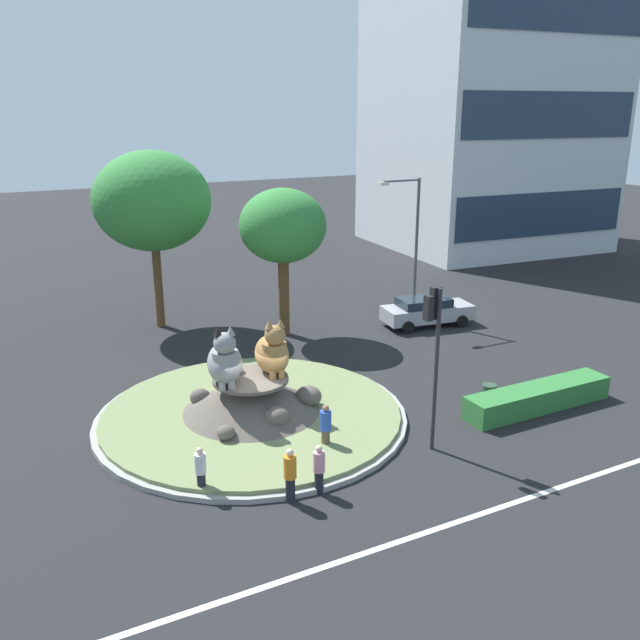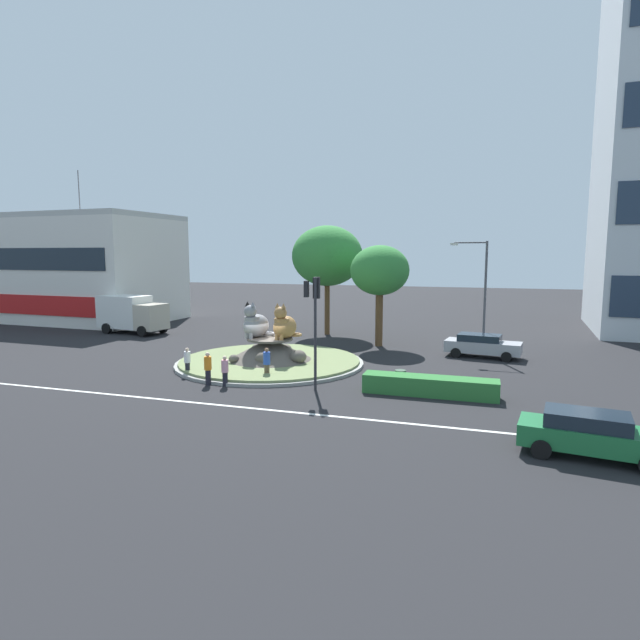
% 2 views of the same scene
% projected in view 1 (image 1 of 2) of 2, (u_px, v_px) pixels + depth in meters
% --- Properties ---
extents(ground_plane, '(160.00, 160.00, 0.00)m').
position_uv_depth(ground_plane, '(252.00, 418.00, 24.94)').
color(ground_plane, black).
extents(lane_centreline, '(112.00, 0.20, 0.01)m').
position_uv_depth(lane_centreline, '(376.00, 549.00, 17.54)').
color(lane_centreline, silver).
rests_on(lane_centreline, ground).
extents(roundabout_island, '(11.46, 11.46, 1.63)m').
position_uv_depth(roundabout_island, '(252.00, 405.00, 24.78)').
color(roundabout_island, gray).
rests_on(roundabout_island, ground).
extents(cat_statue_grey, '(1.81, 2.22, 2.26)m').
position_uv_depth(cat_statue_grey, '(225.00, 361.00, 23.76)').
color(cat_statue_grey, gray).
rests_on(cat_statue_grey, roundabout_island).
extents(cat_statue_tabby, '(1.63, 2.23, 2.20)m').
position_uv_depth(cat_statue_tabby, '(273.00, 352.00, 24.67)').
color(cat_statue_tabby, '#9E703D').
rests_on(cat_statue_tabby, roundabout_island).
extents(traffic_light_mast, '(0.71, 0.55, 5.61)m').
position_uv_depth(traffic_light_mast, '(434.00, 334.00, 21.54)').
color(traffic_light_mast, '#2D2D33').
rests_on(traffic_light_mast, ground).
extents(office_tower, '(17.00, 15.78, 35.09)m').
position_uv_depth(office_tower, '(494.00, 19.00, 51.74)').
color(office_tower, silver).
rests_on(office_tower, ground).
extents(clipped_hedge_strip, '(6.37, 1.20, 0.90)m').
position_uv_depth(clipped_hedge_strip, '(538.00, 397.00, 25.66)').
color(clipped_hedge_strip, '#2D7033').
rests_on(clipped_hedge_strip, ground).
extents(broadleaf_tree_behind_island, '(5.86, 5.86, 9.06)m').
position_uv_depth(broadleaf_tree_behind_island, '(152.00, 201.00, 33.52)').
color(broadleaf_tree_behind_island, brown).
rests_on(broadleaf_tree_behind_island, ground).
extents(second_tree_near_tower, '(4.26, 4.26, 7.37)m').
position_uv_depth(second_tree_near_tower, '(283.00, 227.00, 32.58)').
color(second_tree_near_tower, brown).
rests_on(second_tree_near_tower, ground).
extents(streetlight_arm, '(2.45, 0.24, 7.58)m').
position_uv_depth(streetlight_arm, '(412.00, 239.00, 35.27)').
color(streetlight_arm, '#4C4C51').
rests_on(streetlight_arm, ground).
extents(pedestrian_white_shirt, '(0.35, 0.35, 1.56)m').
position_uv_depth(pedestrian_white_shirt, '(201.00, 470.00, 19.80)').
color(pedestrian_white_shirt, black).
rests_on(pedestrian_white_shirt, ground).
extents(pedestrian_blue_shirt, '(0.38, 0.38, 1.69)m').
position_uv_depth(pedestrian_blue_shirt, '(326.00, 427.00, 22.32)').
color(pedestrian_blue_shirt, brown).
rests_on(pedestrian_blue_shirt, ground).
extents(pedestrian_orange_shirt, '(0.38, 0.38, 1.72)m').
position_uv_depth(pedestrian_orange_shirt, '(290.00, 474.00, 19.41)').
color(pedestrian_orange_shirt, black).
rests_on(pedestrian_orange_shirt, ground).
extents(pedestrian_pink_shirt, '(0.36, 0.36, 1.57)m').
position_uv_depth(pedestrian_pink_shirt, '(319.00, 468.00, 19.88)').
color(pedestrian_pink_shirt, black).
rests_on(pedestrian_pink_shirt, ground).
extents(parked_car_right, '(4.95, 2.54, 1.51)m').
position_uv_depth(parked_car_right, '(427.00, 311.00, 35.39)').
color(parked_car_right, '#99999E').
rests_on(parked_car_right, ground).
extents(litter_bin, '(0.56, 0.56, 0.90)m').
position_uv_depth(litter_bin, '(489.00, 395.00, 25.82)').
color(litter_bin, '#2D4233').
rests_on(litter_bin, ground).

